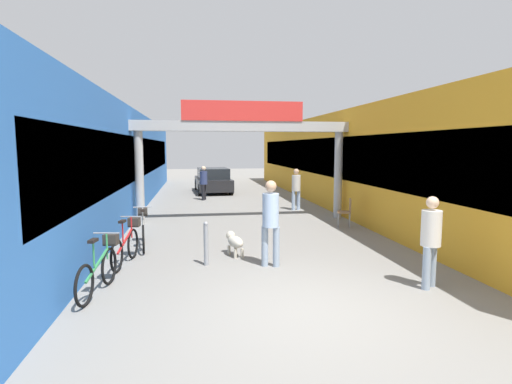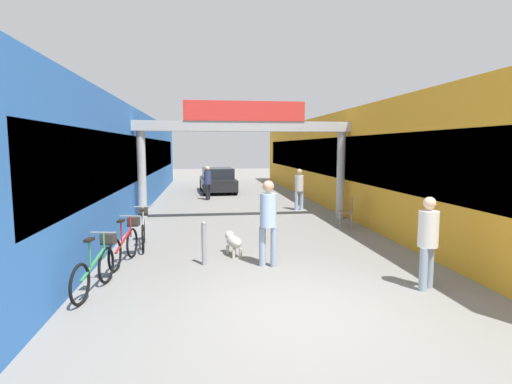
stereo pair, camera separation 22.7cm
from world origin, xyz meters
name	(u,v)px [view 1 (the left image)]	position (x,y,z in m)	size (l,w,h in m)	color
ground_plane	(302,310)	(0.00, 0.00, 0.00)	(80.00, 80.00, 0.00)	gray
storefront_left	(106,162)	(-5.09, 11.00, 1.89)	(3.00, 26.00, 3.78)	blue
storefront_right	(349,160)	(5.09, 11.00, 1.89)	(3.00, 26.00, 3.78)	gold
arcade_sign_gateway	(243,137)	(0.00, 7.55, 2.79)	(7.40, 0.47, 3.96)	#B2B2B2
pedestrian_with_dog	(271,217)	(-0.05, 2.29, 1.04)	(0.43, 0.43, 1.80)	#8C9EB2
pedestrian_companion	(431,236)	(2.47, 0.61, 0.93)	(0.47, 0.47, 1.63)	#8C9EB2
pedestrian_carrying_crate	(296,187)	(2.35, 9.50, 0.92)	(0.44, 0.44, 1.62)	#A5BFE0
pedestrian_elderly_walking	(204,181)	(-1.18, 13.05, 0.90)	(0.43, 0.43, 1.59)	black
dog_on_leash	(234,241)	(-0.71, 3.25, 0.33)	(0.45, 0.75, 0.52)	beige
bicycle_green_nearest	(100,267)	(-3.20, 1.27, 0.44)	(0.46, 1.68, 0.98)	black
bicycle_red_second	(127,243)	(-3.03, 2.95, 0.44)	(0.46, 1.68, 0.98)	black
bicycle_silver_third	(143,230)	(-2.87, 4.36, 0.44)	(0.46, 1.68, 0.98)	black
bollard_post_metal	(206,243)	(-1.37, 2.57, 0.47)	(0.10, 0.10, 0.93)	gray
cafe_chair_wood_nearer	(347,210)	(3.05, 5.94, 0.54)	(0.51, 0.51, 0.89)	gray
parked_car_black	(213,180)	(-0.60, 16.28, 0.64)	(1.99, 4.10, 1.33)	black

